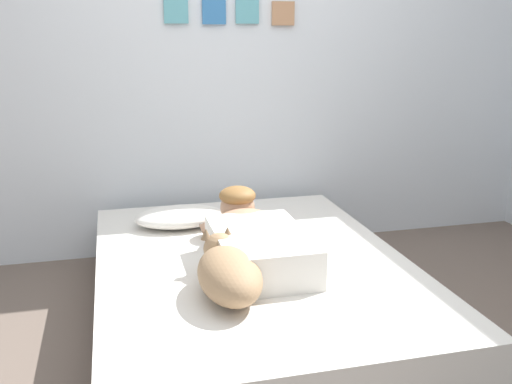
# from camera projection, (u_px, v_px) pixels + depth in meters

# --- Properties ---
(ground_plane) EXTENTS (12.71, 12.71, 0.00)m
(ground_plane) POSITION_uv_depth(u_px,v_px,m) (302.00, 358.00, 2.63)
(ground_plane) COLOR #66564C
(back_wall) EXTENTS (4.36, 0.12, 2.50)m
(back_wall) POSITION_uv_depth(u_px,v_px,m) (229.00, 61.00, 3.75)
(back_wall) COLOR silver
(back_wall) RESTS_ON ground
(bed) EXTENTS (1.53, 2.09, 0.35)m
(bed) POSITION_uv_depth(u_px,v_px,m) (252.00, 292.00, 2.90)
(bed) COLOR #726051
(bed) RESTS_ON ground
(pillow) EXTENTS (0.52, 0.32, 0.11)m
(pillow) POSITION_uv_depth(u_px,v_px,m) (180.00, 217.00, 3.32)
(pillow) COLOR white
(pillow) RESTS_ON bed
(person_lying) EXTENTS (0.43, 0.92, 0.27)m
(person_lying) POSITION_uv_depth(u_px,v_px,m) (253.00, 237.00, 2.84)
(person_lying) COLOR silver
(person_lying) RESTS_ON bed
(dog) EXTENTS (0.26, 0.57, 0.21)m
(dog) POSITION_uv_depth(u_px,v_px,m) (228.00, 271.00, 2.44)
(dog) COLOR #9E7A56
(dog) RESTS_ON bed
(coffee_cup) EXTENTS (0.12, 0.09, 0.07)m
(coffee_cup) POSITION_uv_depth(u_px,v_px,m) (267.00, 222.00, 3.28)
(coffee_cup) COLOR #D84C47
(coffee_cup) RESTS_ON bed
(cell_phone) EXTENTS (0.07, 0.14, 0.01)m
(cell_phone) POSITION_uv_depth(u_px,v_px,m) (241.00, 256.00, 2.87)
(cell_phone) COLOR black
(cell_phone) RESTS_ON bed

